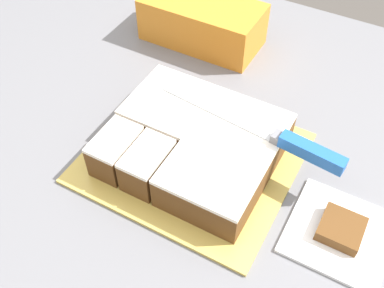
{
  "coord_description": "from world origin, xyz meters",
  "views": [
    {
      "loc": [
        0.22,
        -0.44,
        1.52
      ],
      "look_at": [
        -0.02,
        -0.01,
        0.96
      ],
      "focal_mm": 42.0,
      "sensor_mm": 36.0,
      "label": 1
    }
  ],
  "objects_px": {
    "cake": "(194,144)",
    "knife": "(290,143)",
    "cake_board": "(192,157)",
    "brownie": "(341,229)",
    "storage_box": "(202,22)"
  },
  "relations": [
    {
      "from": "cake",
      "to": "knife",
      "type": "distance_m",
      "value": 0.16
    },
    {
      "from": "knife",
      "to": "cake_board",
      "type": "bearing_deg",
      "value": 22.72
    },
    {
      "from": "knife",
      "to": "cake",
      "type": "bearing_deg",
      "value": 22.26
    },
    {
      "from": "cake_board",
      "to": "knife",
      "type": "bearing_deg",
      "value": 16.38
    },
    {
      "from": "cake_board",
      "to": "brownie",
      "type": "distance_m",
      "value": 0.27
    },
    {
      "from": "storage_box",
      "to": "knife",
      "type": "bearing_deg",
      "value": -42.1
    },
    {
      "from": "cake_board",
      "to": "brownie",
      "type": "xyz_separation_m",
      "value": [
        0.27,
        -0.02,
        0.01
      ]
    },
    {
      "from": "cake_board",
      "to": "cake",
      "type": "xyz_separation_m",
      "value": [
        0.0,
        0.0,
        0.04
      ]
    },
    {
      "from": "cake_board",
      "to": "brownie",
      "type": "bearing_deg",
      "value": -4.89
    },
    {
      "from": "cake",
      "to": "knife",
      "type": "height_order",
      "value": "knife"
    },
    {
      "from": "storage_box",
      "to": "brownie",
      "type": "bearing_deg",
      "value": -39.01
    },
    {
      "from": "cake",
      "to": "storage_box",
      "type": "xyz_separation_m",
      "value": [
        -0.15,
        0.31,
        0.01
      ]
    },
    {
      "from": "cake_board",
      "to": "storage_box",
      "type": "xyz_separation_m",
      "value": [
        -0.15,
        0.31,
        0.04
      ]
    },
    {
      "from": "knife",
      "to": "storage_box",
      "type": "bearing_deg",
      "value": -35.76
    },
    {
      "from": "brownie",
      "to": "storage_box",
      "type": "relative_size",
      "value": 0.25
    }
  ]
}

